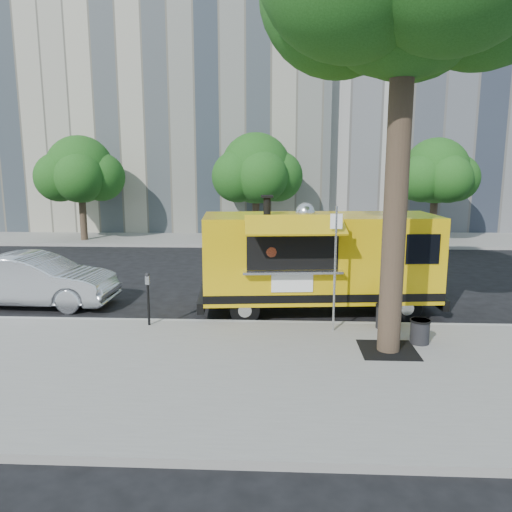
{
  "coord_description": "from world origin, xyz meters",
  "views": [
    {
      "loc": [
        0.23,
        -13.13,
        4.14
      ],
      "look_at": [
        -0.39,
        0.0,
        1.67
      ],
      "focal_mm": 35.0,
      "sensor_mm": 36.0,
      "label": 1
    }
  ],
  "objects": [
    {
      "name": "far_sidewalk",
      "position": [
        0.0,
        13.5,
        0.07
      ],
      "size": [
        60.0,
        5.0,
        0.15
      ],
      "primitive_type": "cube",
      "color": "gray",
      "rests_on": "ground"
    },
    {
      "name": "food_truck",
      "position": [
        1.31,
        0.34,
        1.53
      ],
      "size": [
        6.76,
        3.49,
        3.25
      ],
      "rotation": [
        0.0,
        0.0,
        0.09
      ],
      "color": "#DCAE0B",
      "rests_on": "ground"
    },
    {
      "name": "sedan",
      "position": [
        -6.9,
        0.68,
        0.77
      ],
      "size": [
        4.71,
        1.77,
        1.54
      ],
      "primitive_type": "imported",
      "rotation": [
        0.0,
        0.0,
        1.54
      ],
      "color": "silver",
      "rests_on": "ground"
    },
    {
      "name": "sign_post",
      "position": [
        1.55,
        -1.55,
        1.85
      ],
      "size": [
        0.28,
        0.06,
        3.0
      ],
      "color": "silver",
      "rests_on": "sidewalk"
    },
    {
      "name": "tree_well",
      "position": [
        2.6,
        -2.8,
        0.15
      ],
      "size": [
        1.2,
        1.2,
        0.02
      ],
      "primitive_type": "cube",
      "color": "black",
      "rests_on": "sidewalk"
    },
    {
      "name": "building_mid",
      "position": [
        12.0,
        23.0,
        10.0
      ],
      "size": [
        20.0,
        14.0,
        20.0
      ],
      "primitive_type": "cube",
      "color": "#9E9A94",
      "rests_on": "ground"
    },
    {
      "name": "ground",
      "position": [
        0.0,
        0.0,
        0.0
      ],
      "size": [
        120.0,
        120.0,
        0.0
      ],
      "primitive_type": "plane",
      "color": "black",
      "rests_on": "ground"
    },
    {
      "name": "far_tree_c",
      "position": [
        8.0,
        12.4,
        3.72
      ],
      "size": [
        3.24,
        3.24,
        5.21
      ],
      "color": "#33261C",
      "rests_on": "far_sidewalk"
    },
    {
      "name": "far_tree_a",
      "position": [
        -10.0,
        12.3,
        3.78
      ],
      "size": [
        3.42,
        3.42,
        5.36
      ],
      "color": "#33261C",
      "rests_on": "far_sidewalk"
    },
    {
      "name": "trash_bin_right",
      "position": [
        3.39,
        -2.33,
        0.44
      ],
      "size": [
        0.46,
        0.46,
        0.55
      ],
      "color": "black",
      "rests_on": "sidewalk"
    },
    {
      "name": "building_left",
      "position": [
        -8.0,
        22.0,
        12.0
      ],
      "size": [
        22.0,
        14.0,
        24.0
      ],
      "primitive_type": "cube",
      "color": "#A49E88",
      "rests_on": "ground"
    },
    {
      "name": "far_tree_b",
      "position": [
        -1.0,
        12.7,
        3.83
      ],
      "size": [
        3.6,
        3.6,
        5.5
      ],
      "color": "#33261C",
      "rests_on": "far_sidewalk"
    },
    {
      "name": "sidewalk",
      "position": [
        0.0,
        -4.0,
        0.07
      ],
      "size": [
        60.0,
        6.0,
        0.15
      ],
      "primitive_type": "cube",
      "color": "gray",
      "rests_on": "ground"
    },
    {
      "name": "trash_bin_left",
      "position": [
        2.84,
        -1.3,
        0.47
      ],
      "size": [
        0.49,
        0.49,
        0.59
      ],
      "color": "black",
      "rests_on": "sidewalk"
    },
    {
      "name": "curb",
      "position": [
        0.0,
        -0.93,
        0.07
      ],
      "size": [
        60.0,
        0.14,
        0.16
      ],
      "primitive_type": "cube",
      "color": "#999993",
      "rests_on": "ground"
    },
    {
      "name": "parking_meter",
      "position": [
        -3.0,
        -1.35,
        0.98
      ],
      "size": [
        0.11,
        0.11,
        1.33
      ],
      "color": "black",
      "rests_on": "sidewalk"
    }
  ]
}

